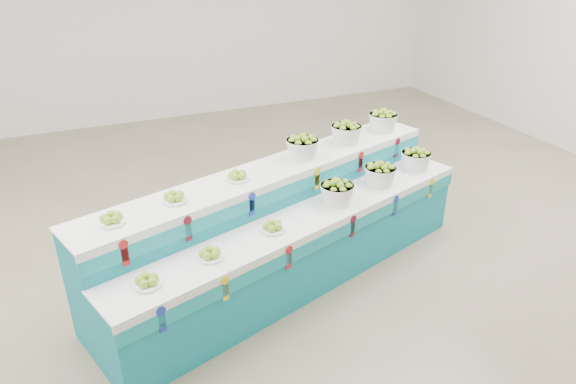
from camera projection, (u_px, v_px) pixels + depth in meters
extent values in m
plane|color=#756951|center=(291.00, 261.00, 5.22)|extent=(10.00, 10.00, 0.00)
cylinder|color=white|center=(147.00, 280.00, 3.64)|extent=(0.26, 0.26, 0.09)
cylinder|color=white|center=(210.00, 253.00, 3.95)|extent=(0.26, 0.26, 0.09)
cylinder|color=white|center=(273.00, 226.00, 4.31)|extent=(0.26, 0.26, 0.09)
cylinder|color=white|center=(112.00, 218.00, 3.82)|extent=(0.26, 0.26, 0.09)
cylinder|color=white|center=(174.00, 197.00, 4.13)|extent=(0.26, 0.26, 0.09)
cylinder|color=white|center=(238.00, 175.00, 4.49)|extent=(0.26, 0.26, 0.09)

